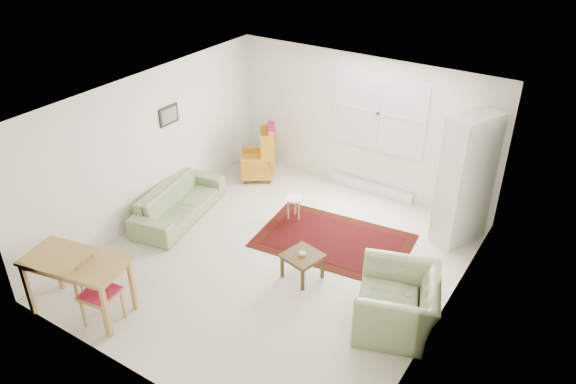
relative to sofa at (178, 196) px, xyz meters
The scene contains 10 objects.
room 2.29m from the sofa, ahead, with size 5.04×5.54×2.51m.
rug 2.72m from the sofa, 16.68° to the left, with size 2.39×1.54×0.02m, color black, non-canonical shape.
sofa is the anchor object (origin of this frame).
armchair 4.20m from the sofa, ahead, with size 1.16×1.01×0.90m, color gray.
wingback_chair 1.89m from the sofa, 80.71° to the left, with size 0.63×0.66×1.09m, color orange, non-canonical shape.
coffee_table 2.66m from the sofa, ahead, with size 0.49×0.49×0.40m, color #473216, non-canonical shape.
stool 1.97m from the sofa, 31.09° to the left, with size 0.30×0.30×0.40m, color white, non-canonical shape.
cabinet 4.68m from the sofa, 24.84° to the left, with size 0.44×0.85×2.12m, color silver, non-canonical shape.
desk 2.55m from the sofa, 77.48° to the right, with size 1.34×0.67×0.85m, color #AC8545, non-canonical shape.
desk_chair 2.67m from the sofa, 69.05° to the right, with size 0.44×0.44×0.99m, color #AC8545, non-canonical shape.
Camera 1 is at (3.88, -5.73, 5.15)m, focal length 35.00 mm.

